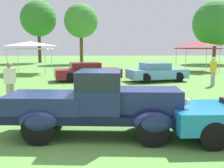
{
  "coord_description": "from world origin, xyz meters",
  "views": [
    {
      "loc": [
        0.33,
        -6.39,
        2.32
      ],
      "look_at": [
        0.77,
        2.21,
        1.12
      ],
      "focal_mm": 43.82,
      "sensor_mm": 36.0,
      "label": 1
    }
  ],
  "objects_px": {
    "spectator_by_row": "(213,70)",
    "canopy_tent_center_field": "(197,45)",
    "feature_pickup_truck": "(96,103)",
    "show_car_burgundy": "(87,72)",
    "show_car_skyblue": "(157,72)",
    "canopy_tent_left_field": "(30,45)",
    "spectator_near_truck": "(10,82)"
  },
  "relations": [
    {
      "from": "spectator_by_row",
      "to": "canopy_tent_center_field",
      "type": "bearing_deg",
      "value": 75.46
    },
    {
      "from": "feature_pickup_truck",
      "to": "canopy_tent_center_field",
      "type": "relative_size",
      "value": 1.39
    },
    {
      "from": "feature_pickup_truck",
      "to": "canopy_tent_center_field",
      "type": "distance_m",
      "value": 20.38
    },
    {
      "from": "show_car_burgundy",
      "to": "show_car_skyblue",
      "type": "height_order",
      "value": "same"
    },
    {
      "from": "show_car_skyblue",
      "to": "canopy_tent_left_field",
      "type": "xyz_separation_m",
      "value": [
        -9.57,
        5.71,
        1.83
      ]
    },
    {
      "from": "canopy_tent_center_field",
      "to": "show_car_skyblue",
      "type": "bearing_deg",
      "value": -126.26
    },
    {
      "from": "feature_pickup_truck",
      "to": "canopy_tent_center_field",
      "type": "bearing_deg",
      "value": 63.01
    },
    {
      "from": "spectator_near_truck",
      "to": "spectator_by_row",
      "type": "relative_size",
      "value": 1.0
    },
    {
      "from": "spectator_by_row",
      "to": "show_car_skyblue",
      "type": "bearing_deg",
      "value": 142.08
    },
    {
      "from": "feature_pickup_truck",
      "to": "show_car_skyblue",
      "type": "xyz_separation_m",
      "value": [
        3.93,
        10.89,
        -0.27
      ]
    },
    {
      "from": "spectator_near_truck",
      "to": "spectator_by_row",
      "type": "bearing_deg",
      "value": 25.04
    },
    {
      "from": "feature_pickup_truck",
      "to": "spectator_near_truck",
      "type": "xyz_separation_m",
      "value": [
        -3.4,
        3.92,
        0.05
      ]
    },
    {
      "from": "show_car_burgundy",
      "to": "spectator_near_truck",
      "type": "height_order",
      "value": "spectator_near_truck"
    },
    {
      "from": "spectator_near_truck",
      "to": "feature_pickup_truck",
      "type": "bearing_deg",
      "value": -49.04
    },
    {
      "from": "spectator_near_truck",
      "to": "canopy_tent_left_field",
      "type": "xyz_separation_m",
      "value": [
        -2.24,
        12.69,
        1.51
      ]
    },
    {
      "from": "canopy_tent_left_field",
      "to": "canopy_tent_center_field",
      "type": "bearing_deg",
      "value": 5.77
    },
    {
      "from": "spectator_by_row",
      "to": "canopy_tent_left_field",
      "type": "xyz_separation_m",
      "value": [
        -12.42,
        7.93,
        1.51
      ]
    },
    {
      "from": "spectator_by_row",
      "to": "canopy_tent_center_field",
      "type": "height_order",
      "value": "canopy_tent_center_field"
    },
    {
      "from": "show_car_burgundy",
      "to": "canopy_tent_center_field",
      "type": "distance_m",
      "value": 12.04
    },
    {
      "from": "show_car_skyblue",
      "to": "canopy_tent_left_field",
      "type": "bearing_deg",
      "value": 149.16
    },
    {
      "from": "spectator_by_row",
      "to": "feature_pickup_truck",
      "type": "bearing_deg",
      "value": -127.99
    },
    {
      "from": "spectator_near_truck",
      "to": "canopy_tent_center_field",
      "type": "relative_size",
      "value": 0.5
    },
    {
      "from": "show_car_skyblue",
      "to": "canopy_tent_center_field",
      "type": "distance_m",
      "value": 9.13
    },
    {
      "from": "spectator_by_row",
      "to": "spectator_near_truck",
      "type": "bearing_deg",
      "value": -154.96
    },
    {
      "from": "canopy_tent_left_field",
      "to": "spectator_by_row",
      "type": "bearing_deg",
      "value": -32.57
    },
    {
      "from": "show_car_burgundy",
      "to": "canopy_tent_center_field",
      "type": "relative_size",
      "value": 1.38
    },
    {
      "from": "spectator_near_truck",
      "to": "canopy_tent_left_field",
      "type": "height_order",
      "value": "canopy_tent_left_field"
    },
    {
      "from": "feature_pickup_truck",
      "to": "show_car_burgundy",
      "type": "relative_size",
      "value": 1.0
    },
    {
      "from": "feature_pickup_truck",
      "to": "show_car_burgundy",
      "type": "xyz_separation_m",
      "value": [
        -0.67,
        11.48,
        -0.27
      ]
    },
    {
      "from": "canopy_tent_center_field",
      "to": "canopy_tent_left_field",
      "type": "bearing_deg",
      "value": -174.23
    },
    {
      "from": "show_car_skyblue",
      "to": "spectator_near_truck",
      "type": "distance_m",
      "value": 10.12
    },
    {
      "from": "feature_pickup_truck",
      "to": "canopy_tent_left_field",
      "type": "height_order",
      "value": "canopy_tent_left_field"
    }
  ]
}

